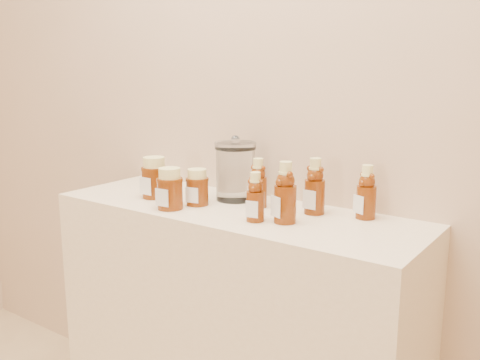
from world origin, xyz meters
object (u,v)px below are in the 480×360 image
Objects in this scene: honey_jar_left at (154,177)px; glass_canister at (235,169)px; display_table at (233,341)px; bear_bottle_front_left at (255,194)px; bear_bottle_back_left at (258,180)px.

glass_canister is (0.24, 0.13, 0.03)m from honey_jar_left.
bear_bottle_front_left is (0.14, -0.08, 0.53)m from display_table.
display_table is 0.55m from bear_bottle_front_left.
bear_bottle_front_left is (0.08, -0.13, -0.01)m from bear_bottle_back_left.
bear_bottle_back_left is 0.16m from bear_bottle_front_left.
glass_canister reaches higher than display_table.
glass_canister is at bearing 158.90° from bear_bottle_back_left.
glass_canister reaches higher than bear_bottle_front_left.
glass_canister is at bearing 122.03° from display_table.
display_table is 8.76× the size of honey_jar_left.
bear_bottle_back_left is 0.12m from glass_canister.
bear_bottle_front_left is 0.43m from honey_jar_left.
glass_canister is at bearing 30.50° from honey_jar_left.
bear_bottle_back_left reaches higher than honey_jar_left.
bear_bottle_back_left is 1.09× the size of bear_bottle_front_left.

